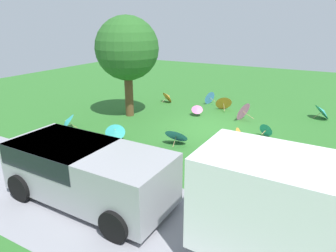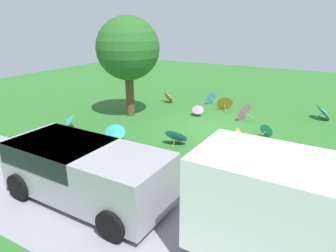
{
  "view_description": "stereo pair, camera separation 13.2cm",
  "coord_description": "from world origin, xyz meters",
  "px_view_note": "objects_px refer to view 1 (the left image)",
  "views": [
    {
      "loc": [
        -4.58,
        12.2,
        4.63
      ],
      "look_at": [
        0.98,
        2.19,
        0.6
      ],
      "focal_mm": 32.28,
      "sensor_mm": 36.0,
      "label": 1
    },
    {
      "loc": [
        -4.7,
        12.13,
        4.63
      ],
      "look_at": [
        0.98,
        2.19,
        0.6
      ],
      "focal_mm": 32.28,
      "sensor_mm": 36.0,
      "label": 2
    }
  ],
  "objects_px": {
    "parasol_teal_5": "(67,121)",
    "van_dark": "(84,168)",
    "box_trailer_white": "(284,210)",
    "parasol_blue_3": "(209,97)",
    "shade_tree": "(127,49)",
    "parasol_orange_2": "(223,102)",
    "parasol_orange_0": "(168,97)",
    "parasol_teal_6": "(323,111)",
    "parasol_yellow_1": "(320,179)",
    "park_bench": "(234,160)",
    "parasol_teal_2": "(267,129)",
    "parasol_teal_3": "(115,131)",
    "parasol_pink_3": "(197,109)",
    "parasol_pink_1": "(242,111)",
    "parasol_orange_1": "(241,138)",
    "parasol_teal_1": "(330,168)",
    "parasol_blue_0": "(177,135)"
  },
  "relations": [
    {
      "from": "parasol_teal_5",
      "to": "van_dark",
      "type": "bearing_deg",
      "value": 141.43
    },
    {
      "from": "box_trailer_white",
      "to": "parasol_blue_3",
      "type": "height_order",
      "value": "box_trailer_white"
    },
    {
      "from": "shade_tree",
      "to": "parasol_orange_2",
      "type": "height_order",
      "value": "shade_tree"
    },
    {
      "from": "parasol_orange_0",
      "to": "parasol_teal_6",
      "type": "xyz_separation_m",
      "value": [
        -8.21,
        -0.93,
        0.04
      ]
    },
    {
      "from": "parasol_yellow_1",
      "to": "box_trailer_white",
      "type": "bearing_deg",
      "value": 81.33
    },
    {
      "from": "park_bench",
      "to": "parasol_teal_2",
      "type": "distance_m",
      "value": 3.87
    },
    {
      "from": "parasol_teal_3",
      "to": "parasol_pink_3",
      "type": "relative_size",
      "value": 1.48
    },
    {
      "from": "park_bench",
      "to": "shade_tree",
      "type": "height_order",
      "value": "shade_tree"
    },
    {
      "from": "parasol_teal_2",
      "to": "parasol_yellow_1",
      "type": "distance_m",
      "value": 4.32
    },
    {
      "from": "van_dark",
      "to": "shade_tree",
      "type": "bearing_deg",
      "value": -63.08
    },
    {
      "from": "park_bench",
      "to": "parasol_pink_1",
      "type": "height_order",
      "value": "parasol_pink_1"
    },
    {
      "from": "shade_tree",
      "to": "parasol_teal_6",
      "type": "relative_size",
      "value": 4.35
    },
    {
      "from": "parasol_orange_1",
      "to": "box_trailer_white",
      "type": "bearing_deg",
      "value": 112.81
    },
    {
      "from": "parasol_teal_1",
      "to": "parasol_teal_2",
      "type": "height_order",
      "value": "parasol_teal_2"
    },
    {
      "from": "parasol_teal_5",
      "to": "parasol_pink_1",
      "type": "xyz_separation_m",
      "value": [
        -6.43,
        -5.11,
        0.1
      ]
    },
    {
      "from": "parasol_orange_1",
      "to": "parasol_pink_1",
      "type": "distance_m",
      "value": 3.48
    },
    {
      "from": "van_dark",
      "to": "parasol_orange_0",
      "type": "bearing_deg",
      "value": -73.34
    },
    {
      "from": "parasol_yellow_1",
      "to": "parasol_pink_3",
      "type": "distance_m",
      "value": 7.68
    },
    {
      "from": "parasol_blue_0",
      "to": "parasol_orange_2",
      "type": "distance_m",
      "value": 5.51
    },
    {
      "from": "parasol_orange_2",
      "to": "shade_tree",
      "type": "bearing_deg",
      "value": 40.76
    },
    {
      "from": "parasol_teal_2",
      "to": "parasol_pink_1",
      "type": "height_order",
      "value": "parasol_pink_1"
    },
    {
      "from": "parasol_teal_3",
      "to": "parasol_pink_3",
      "type": "xyz_separation_m",
      "value": [
        -1.45,
        -4.76,
        -0.09
      ]
    },
    {
      "from": "parasol_teal_5",
      "to": "parasol_pink_1",
      "type": "height_order",
      "value": "parasol_pink_1"
    },
    {
      "from": "van_dark",
      "to": "parasol_teal_6",
      "type": "bearing_deg",
      "value": -115.42
    },
    {
      "from": "parasol_orange_2",
      "to": "parasol_teal_5",
      "type": "height_order",
      "value": "parasol_orange_2"
    },
    {
      "from": "parasol_blue_0",
      "to": "parasol_pink_1",
      "type": "distance_m",
      "value": 4.45
    },
    {
      "from": "parasol_teal_5",
      "to": "parasol_blue_3",
      "type": "xyz_separation_m",
      "value": [
        -3.9,
        -7.15,
        0.01
      ]
    },
    {
      "from": "van_dark",
      "to": "parasol_teal_1",
      "type": "xyz_separation_m",
      "value": [
        -5.79,
        -4.55,
        -0.62
      ]
    },
    {
      "from": "park_bench",
      "to": "parasol_pink_1",
      "type": "relative_size",
      "value": 1.58
    },
    {
      "from": "parasol_teal_5",
      "to": "box_trailer_white",
      "type": "bearing_deg",
      "value": 158.89
    },
    {
      "from": "park_bench",
      "to": "parasol_pink_3",
      "type": "height_order",
      "value": "park_bench"
    },
    {
      "from": "shade_tree",
      "to": "parasol_pink_3",
      "type": "relative_size",
      "value": 6.63
    },
    {
      "from": "parasol_yellow_1",
      "to": "parasol_teal_3",
      "type": "distance_m",
      "value": 7.41
    },
    {
      "from": "parasol_yellow_1",
      "to": "parasol_teal_1",
      "type": "bearing_deg",
      "value": -102.0
    },
    {
      "from": "park_bench",
      "to": "parasol_blue_3",
      "type": "bearing_deg",
      "value": -63.0
    },
    {
      "from": "parasol_teal_1",
      "to": "parasol_pink_3",
      "type": "distance_m",
      "value": 7.26
    },
    {
      "from": "shade_tree",
      "to": "parasol_teal_1",
      "type": "bearing_deg",
      "value": 166.36
    },
    {
      "from": "van_dark",
      "to": "box_trailer_white",
      "type": "height_order",
      "value": "box_trailer_white"
    },
    {
      "from": "van_dark",
      "to": "parasol_teal_6",
      "type": "distance_m",
      "value": 12.14
    },
    {
      "from": "parasol_blue_0",
      "to": "parasol_pink_1",
      "type": "xyz_separation_m",
      "value": [
        -1.37,
        -4.23,
        0.07
      ]
    },
    {
      "from": "shade_tree",
      "to": "parasol_orange_0",
      "type": "xyz_separation_m",
      "value": [
        -0.45,
        -3.23,
        -2.97
      ]
    },
    {
      "from": "van_dark",
      "to": "parasol_pink_3",
      "type": "xyz_separation_m",
      "value": [
        0.39,
        -8.36,
        -0.54
      ]
    },
    {
      "from": "parasol_teal_5",
      "to": "parasol_teal_6",
      "type": "bearing_deg",
      "value": -143.71
    },
    {
      "from": "parasol_teal_3",
      "to": "parasol_teal_2",
      "type": "bearing_deg",
      "value": -145.18
    },
    {
      "from": "park_bench",
      "to": "parasol_teal_3",
      "type": "distance_m",
      "value": 4.93
    },
    {
      "from": "parasol_orange_2",
      "to": "parasol_teal_6",
      "type": "bearing_deg",
      "value": -169.99
    },
    {
      "from": "box_trailer_white",
      "to": "parasol_blue_0",
      "type": "distance_m",
      "value": 6.59
    },
    {
      "from": "van_dark",
      "to": "parasol_teal_5",
      "type": "relative_size",
      "value": 4.39
    },
    {
      "from": "parasol_blue_3",
      "to": "parasol_orange_0",
      "type": "bearing_deg",
      "value": 20.64
    },
    {
      "from": "parasol_blue_3",
      "to": "parasol_teal_1",
      "type": "bearing_deg",
      "value": 136.03
    }
  ]
}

